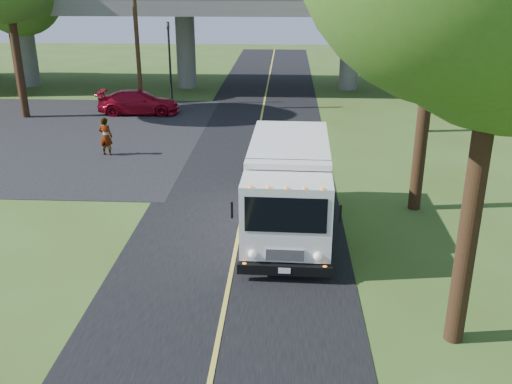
# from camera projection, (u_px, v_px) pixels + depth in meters

# --- Properties ---
(ground) EXTENTS (120.00, 120.00, 0.00)m
(ground) POSITION_uv_depth(u_px,v_px,m) (215.00, 357.00, 12.72)
(ground) COLOR #3D511D
(ground) RESTS_ON ground
(road) EXTENTS (7.00, 90.00, 0.02)m
(road) POSITION_uv_depth(u_px,v_px,m) (246.00, 195.00, 22.04)
(road) COLOR black
(road) RESTS_ON ground
(parking_lot) EXTENTS (16.00, 18.00, 0.01)m
(parking_lot) POSITION_uv_depth(u_px,v_px,m) (49.00, 136.00, 30.06)
(parking_lot) COLOR black
(parking_lot) RESTS_ON ground
(lane_line) EXTENTS (0.12, 90.00, 0.01)m
(lane_line) POSITION_uv_depth(u_px,v_px,m) (246.00, 194.00, 22.03)
(lane_line) COLOR gold
(lane_line) RESTS_ON road
(overpass) EXTENTS (54.00, 10.00, 7.30)m
(overpass) POSITION_uv_depth(u_px,v_px,m) (268.00, 25.00, 40.91)
(overpass) COLOR slate
(overpass) RESTS_ON ground
(traffic_signal) EXTENTS (0.18, 0.22, 5.20)m
(traffic_signal) POSITION_uv_depth(u_px,v_px,m) (169.00, 54.00, 36.11)
(traffic_signal) COLOR black
(traffic_signal) RESTS_ON ground
(utility_pole) EXTENTS (1.60, 0.26, 9.00)m
(utility_pole) POSITION_uv_depth(u_px,v_px,m) (137.00, 35.00, 33.82)
(utility_pole) COLOR #472D19
(utility_pole) RESTS_ON ground
(step_van) EXTENTS (2.74, 7.07, 2.94)m
(step_van) POSITION_uv_depth(u_px,v_px,m) (288.00, 186.00, 18.40)
(step_van) COLOR white
(step_van) RESTS_ON ground
(red_sedan) EXTENTS (4.94, 2.16, 1.41)m
(red_sedan) POSITION_uv_depth(u_px,v_px,m) (139.00, 102.00, 34.53)
(red_sedan) COLOR maroon
(red_sedan) RESTS_ON ground
(pedestrian) EXTENTS (0.73, 0.54, 1.81)m
(pedestrian) POSITION_uv_depth(u_px,v_px,m) (106.00, 136.00, 26.54)
(pedestrian) COLOR gray
(pedestrian) RESTS_ON ground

